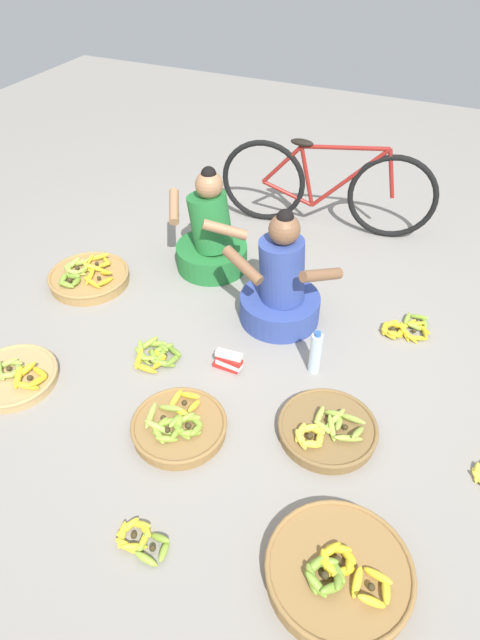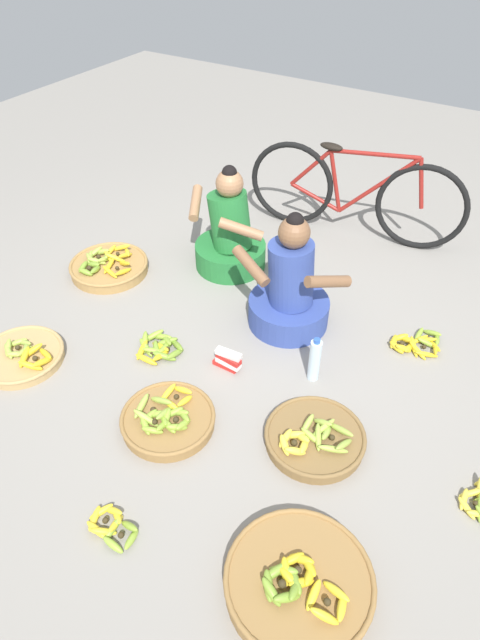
% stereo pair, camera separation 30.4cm
% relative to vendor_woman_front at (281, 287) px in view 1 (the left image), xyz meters
% --- Properties ---
extents(ground_plane, '(10.00, 10.00, 0.00)m').
position_rel_vendor_woman_front_xyz_m(ground_plane, '(-0.06, -0.30, -0.26)').
color(ground_plane, gray).
extents(vendor_woman_front, '(0.73, 0.52, 0.81)m').
position_rel_vendor_woman_front_xyz_m(vendor_woman_front, '(0.00, 0.00, 0.00)').
color(vendor_woman_front, '#334793').
rests_on(vendor_woman_front, ground).
extents(vendor_woman_behind, '(0.72, 0.53, 0.79)m').
position_rel_vendor_woman_front_xyz_m(vendor_woman_behind, '(-0.68, 0.36, -0.01)').
color(vendor_woman_behind, '#237233').
rests_on(vendor_woman_behind, ground).
extents(bicycle_leaning, '(1.69, 0.30, 0.73)m').
position_rel_vendor_woman_front_xyz_m(bicycle_leaning, '(-0.10, 1.24, 0.10)').
color(bicycle_leaning, black).
rests_on(bicycle_leaning, ground).
extents(banana_basket_back_left, '(0.63, 0.63, 0.16)m').
position_rel_vendor_woman_front_xyz_m(banana_basket_back_left, '(0.84, -1.49, -0.20)').
color(banana_basket_back_left, olive).
rests_on(banana_basket_back_left, ground).
extents(banana_basket_mid_right, '(0.51, 0.51, 0.14)m').
position_rel_vendor_woman_front_xyz_m(banana_basket_mid_right, '(-1.20, -1.16, -0.22)').
color(banana_basket_mid_right, tan).
rests_on(banana_basket_mid_right, ground).
extents(banana_basket_mid_left, '(0.53, 0.53, 0.15)m').
position_rel_vendor_woman_front_xyz_m(banana_basket_mid_left, '(0.57, -0.79, -0.21)').
color(banana_basket_mid_left, brown).
rests_on(banana_basket_mid_left, ground).
extents(banana_basket_front_center, '(0.51, 0.51, 0.15)m').
position_rel_vendor_woman_front_xyz_m(banana_basket_front_center, '(-0.15, -1.09, -0.21)').
color(banana_basket_front_center, olive).
rests_on(banana_basket_front_center, ground).
extents(banana_basket_front_right, '(0.57, 0.57, 0.16)m').
position_rel_vendor_woman_front_xyz_m(banana_basket_front_right, '(-1.39, -0.18, -0.21)').
color(banana_basket_front_right, '#A87F47').
rests_on(banana_basket_front_right, ground).
extents(loose_bananas_front_left, '(0.28, 0.19, 0.08)m').
position_rel_vendor_woman_front_xyz_m(loose_bananas_front_left, '(-0.00, -1.70, -0.23)').
color(loose_bananas_front_left, '#8CAD38').
rests_on(loose_bananas_front_left, ground).
extents(loose_bananas_near_vendor, '(0.32, 0.29, 0.10)m').
position_rel_vendor_woman_front_xyz_m(loose_bananas_near_vendor, '(-0.55, -0.66, -0.23)').
color(loose_bananas_near_vendor, '#8CAD38').
rests_on(loose_bananas_near_vendor, ground).
extents(loose_bananas_back_right, '(0.33, 0.32, 0.08)m').
position_rel_vendor_woman_front_xyz_m(loose_bananas_back_right, '(0.79, 0.21, -0.23)').
color(loose_bananas_back_right, gold).
rests_on(loose_bananas_back_right, ground).
extents(water_bottle, '(0.07, 0.07, 0.30)m').
position_rel_vendor_woman_front_xyz_m(water_bottle, '(0.36, -0.37, -0.12)').
color(water_bottle, silver).
rests_on(water_bottle, ground).
extents(packet_carton_stack, '(0.18, 0.07, 0.12)m').
position_rel_vendor_woman_front_xyz_m(packet_carton_stack, '(-0.11, -0.56, -0.20)').
color(packet_carton_stack, red).
rests_on(packet_carton_stack, ground).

